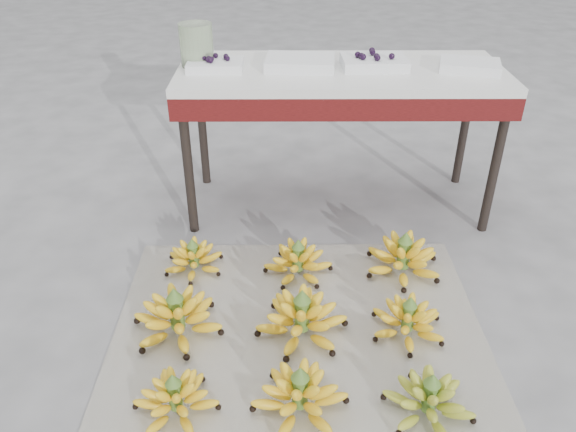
{
  "coord_description": "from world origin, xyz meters",
  "views": [
    {
      "loc": [
        -0.14,
        -1.35,
        1.33
      ],
      "look_at": [
        -0.13,
        0.42,
        0.25
      ],
      "focal_mm": 35.0,
      "sensor_mm": 36.0,
      "label": 1
    }
  ],
  "objects_px": {
    "bunch_back_center": "(298,262)",
    "tray_right": "(374,62)",
    "bunch_front_left": "(176,399)",
    "tray_far_right": "(470,66)",
    "glass_jar": "(197,45)",
    "bunch_front_center": "(300,395)",
    "bunch_back_right": "(403,258)",
    "tray_left": "(300,63)",
    "bunch_back_left": "(194,259)",
    "tray_far_left": "(215,64)",
    "bunch_mid_center": "(302,319)",
    "bunch_mid_right": "(408,321)",
    "bunch_front_right": "(429,400)",
    "bunch_mid_left": "(177,317)",
    "vendor_table": "(340,86)",
    "newspaper_mat": "(299,333)"
  },
  "relations": [
    {
      "from": "bunch_back_center",
      "to": "tray_right",
      "type": "bearing_deg",
      "value": 60.24
    },
    {
      "from": "bunch_front_left",
      "to": "tray_far_right",
      "type": "relative_size",
      "value": 1.1
    },
    {
      "from": "glass_jar",
      "to": "bunch_front_center",
      "type": "bearing_deg",
      "value": -71.82
    },
    {
      "from": "bunch_front_center",
      "to": "bunch_front_left",
      "type": "bearing_deg",
      "value": -177.63
    },
    {
      "from": "bunch_front_left",
      "to": "bunch_back_right",
      "type": "bearing_deg",
      "value": 56.53
    },
    {
      "from": "tray_left",
      "to": "tray_far_right",
      "type": "relative_size",
      "value": 1.08
    },
    {
      "from": "bunch_back_left",
      "to": "tray_far_left",
      "type": "height_order",
      "value": "tray_far_left"
    },
    {
      "from": "bunch_mid_center",
      "to": "bunch_mid_right",
      "type": "relative_size",
      "value": 1.25
    },
    {
      "from": "bunch_mid_right",
      "to": "bunch_back_center",
      "type": "height_order",
      "value": "bunch_back_center"
    },
    {
      "from": "bunch_front_right",
      "to": "bunch_back_left",
      "type": "height_order",
      "value": "bunch_front_right"
    },
    {
      "from": "bunch_mid_left",
      "to": "bunch_back_center",
      "type": "xyz_separation_m",
      "value": [
        0.41,
        0.32,
        -0.01
      ]
    },
    {
      "from": "bunch_mid_center",
      "to": "bunch_back_center",
      "type": "height_order",
      "value": "bunch_mid_center"
    },
    {
      "from": "vendor_table",
      "to": "bunch_mid_center",
      "type": "bearing_deg",
      "value": -101.39
    },
    {
      "from": "bunch_mid_left",
      "to": "bunch_mid_right",
      "type": "relative_size",
      "value": 1.49
    },
    {
      "from": "bunch_back_right",
      "to": "tray_far_left",
      "type": "height_order",
      "value": "tray_far_left"
    },
    {
      "from": "newspaper_mat",
      "to": "bunch_back_left",
      "type": "relative_size",
      "value": 4.52
    },
    {
      "from": "bunch_mid_left",
      "to": "tray_left",
      "type": "relative_size",
      "value": 1.34
    },
    {
      "from": "bunch_back_center",
      "to": "vendor_table",
      "type": "xyz_separation_m",
      "value": [
        0.18,
        0.54,
        0.51
      ]
    },
    {
      "from": "bunch_back_right",
      "to": "tray_right",
      "type": "xyz_separation_m",
      "value": [
        -0.09,
        0.54,
        0.6
      ]
    },
    {
      "from": "bunch_front_left",
      "to": "bunch_back_center",
      "type": "relative_size",
      "value": 1.16
    },
    {
      "from": "bunch_back_left",
      "to": "tray_left",
      "type": "bearing_deg",
      "value": 38.84
    },
    {
      "from": "newspaper_mat",
      "to": "bunch_back_left",
      "type": "xyz_separation_m",
      "value": [
        -0.4,
        0.36,
        0.05
      ]
    },
    {
      "from": "newspaper_mat",
      "to": "bunch_back_center",
      "type": "distance_m",
      "value": 0.34
    },
    {
      "from": "bunch_back_right",
      "to": "tray_far_left",
      "type": "distance_m",
      "value": 1.08
    },
    {
      "from": "bunch_mid_right",
      "to": "vendor_table",
      "type": "xyz_separation_m",
      "value": [
        -0.18,
        0.88,
        0.51
      ]
    },
    {
      "from": "newspaper_mat",
      "to": "tray_left",
      "type": "height_order",
      "value": "tray_left"
    },
    {
      "from": "bunch_mid_center",
      "to": "bunch_back_left",
      "type": "height_order",
      "value": "bunch_mid_center"
    },
    {
      "from": "bunch_front_left",
      "to": "bunch_back_left",
      "type": "xyz_separation_m",
      "value": [
        -0.04,
        0.68,
        -0.0
      ]
    },
    {
      "from": "bunch_mid_right",
      "to": "tray_far_left",
      "type": "relative_size",
      "value": 1.17
    },
    {
      "from": "bunch_front_right",
      "to": "tray_far_left",
      "type": "bearing_deg",
      "value": 99.15
    },
    {
      "from": "bunch_mid_left",
      "to": "bunch_mid_center",
      "type": "height_order",
      "value": "same"
    },
    {
      "from": "bunch_mid_right",
      "to": "vendor_table",
      "type": "relative_size",
      "value": 0.2
    },
    {
      "from": "bunch_back_center",
      "to": "vendor_table",
      "type": "distance_m",
      "value": 0.77
    },
    {
      "from": "newspaper_mat",
      "to": "vendor_table",
      "type": "bearing_deg",
      "value": 77.98
    },
    {
      "from": "tray_right",
      "to": "bunch_front_left",
      "type": "bearing_deg",
      "value": -119.39
    },
    {
      "from": "bunch_mid_left",
      "to": "tray_right",
      "type": "height_order",
      "value": "tray_right"
    },
    {
      "from": "glass_jar",
      "to": "newspaper_mat",
      "type": "bearing_deg",
      "value": -65.95
    },
    {
      "from": "bunch_front_left",
      "to": "bunch_mid_center",
      "type": "height_order",
      "value": "bunch_mid_center"
    },
    {
      "from": "bunch_front_center",
      "to": "bunch_back_center",
      "type": "relative_size",
      "value": 1.1
    },
    {
      "from": "bunch_back_center",
      "to": "tray_left",
      "type": "bearing_deg",
      "value": 88.77
    },
    {
      "from": "bunch_back_left",
      "to": "bunch_back_center",
      "type": "relative_size",
      "value": 1.07
    },
    {
      "from": "bunch_front_right",
      "to": "bunch_front_left",
      "type": "bearing_deg",
      "value": 158.25
    },
    {
      "from": "bunch_front_left",
      "to": "bunch_back_center",
      "type": "xyz_separation_m",
      "value": [
        0.36,
        0.65,
        0.0
      ]
    },
    {
      "from": "bunch_front_left",
      "to": "bunch_front_right",
      "type": "height_order",
      "value": "bunch_front_right"
    },
    {
      "from": "tray_far_left",
      "to": "tray_far_right",
      "type": "height_order",
      "value": "tray_far_left"
    },
    {
      "from": "tray_left",
      "to": "tray_right",
      "type": "height_order",
      "value": "tray_right"
    },
    {
      "from": "bunch_back_right",
      "to": "bunch_mid_left",
      "type": "bearing_deg",
      "value": -151.13
    },
    {
      "from": "bunch_mid_left",
      "to": "tray_right",
      "type": "bearing_deg",
      "value": 70.88
    },
    {
      "from": "newspaper_mat",
      "to": "bunch_mid_center",
      "type": "distance_m",
      "value": 0.07
    },
    {
      "from": "newspaper_mat",
      "to": "glass_jar",
      "type": "height_order",
      "value": "glass_jar"
    }
  ]
}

